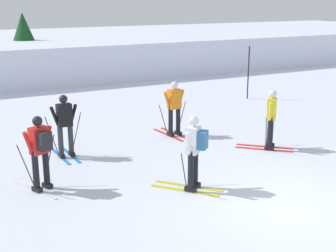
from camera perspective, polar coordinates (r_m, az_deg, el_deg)
name	(u,v)px	position (r m, az deg, el deg)	size (l,w,h in m)	color
ground_plane	(289,208)	(10.07, 14.43, -9.62)	(120.00, 120.00, 0.00)	silver
far_snow_ridge	(49,58)	(26.82, -14.24, 8.00)	(80.00, 8.52, 1.91)	silver
skier_orange	(174,107)	(14.42, 0.76, 2.32)	(1.00, 1.63, 1.71)	red
skier_white	(194,149)	(10.30, 3.20, -2.84)	(1.31, 1.46, 1.71)	gold
skier_black	(65,124)	(12.76, -12.42, 0.21)	(1.00, 1.61, 1.71)	#237AC6
skier_yellow	(271,118)	(13.45, 12.38, 1.00)	(1.41, 1.37, 1.71)	red
skier_red	(40,150)	(10.63, -15.25, -2.80)	(0.99, 1.61, 1.71)	silver
trail_marker_pole	(248,73)	(20.13, 9.72, 6.39)	(0.05, 0.05, 2.22)	black
conifer_far_left	(24,36)	(27.16, -17.10, 10.39)	(1.90, 1.90, 3.41)	#513823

